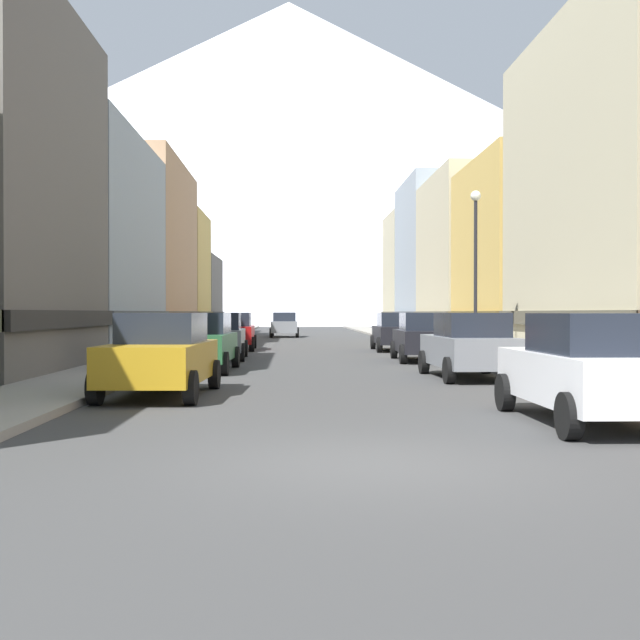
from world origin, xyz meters
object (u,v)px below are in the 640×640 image
at_px(trash_bin_right, 633,366).
at_px(pedestrian_2, 122,342).
at_px(car_right_2, 424,337).
at_px(pedestrian_0, 473,335).
at_px(car_left_2, 219,336).
at_px(car_left_3, 234,331).
at_px(car_left_1, 200,342).
at_px(car_right_3, 396,331).
at_px(streetlamp_right, 476,249).
at_px(car_left_0, 161,354).
at_px(car_driving_0, 284,325).
at_px(car_right_0, 591,368).
at_px(car_right_1, 470,345).

xyz_separation_m(trash_bin_right, pedestrian_2, (-12.60, 7.84, 0.24)).
xyz_separation_m(car_right_2, pedestrian_0, (2.45, 2.78, -0.03)).
bearing_deg(pedestrian_2, car_left_2, 66.46).
bearing_deg(car_left_3, car_left_1, -90.00).
distance_m(car_left_2, pedestrian_2, 6.14).
bearing_deg(car_right_2, car_left_2, 169.30).
bearing_deg(trash_bin_right, car_left_1, 143.83).
height_order(car_right_3, pedestrian_2, car_right_3).
height_order(car_left_1, trash_bin_right, car_left_1).
xyz_separation_m(pedestrian_2, streetlamp_right, (11.60, 2.63, 3.11)).
xyz_separation_m(car_left_0, car_right_3, (7.60, 19.57, 0.00)).
bearing_deg(car_driving_0, pedestrian_0, -73.01).
height_order(car_left_1, pedestrian_2, car_left_1).
height_order(car_left_2, car_right_0, same).
relative_size(car_right_0, car_driving_0, 1.00).
distance_m(car_left_2, car_right_0, 19.29).
bearing_deg(car_left_3, pedestrian_0, -30.87).
relative_size(car_right_1, trash_bin_right, 4.54).
bearing_deg(car_right_1, pedestrian_2, 161.50).
height_order(car_left_1, car_right_2, same).
height_order(car_left_3, pedestrian_0, car_left_3).
distance_m(car_driving_0, pedestrian_0, 26.87).
distance_m(car_left_0, car_left_2, 13.23).
distance_m(car_left_3, pedestrian_0, 11.71).
relative_size(car_left_3, car_right_2, 0.99).
relative_size(car_left_0, car_driving_0, 1.02).
bearing_deg(car_left_3, car_left_0, -90.00).
relative_size(car_left_3, car_right_0, 1.00).
xyz_separation_m(car_left_2, streetlamp_right, (9.15, -3.00, 3.09)).
height_order(car_right_0, car_right_3, same).
bearing_deg(car_right_2, trash_bin_right, -78.03).
bearing_deg(car_left_1, car_left_0, -89.99).
bearing_deg(car_right_2, car_right_0, -89.99).
bearing_deg(trash_bin_right, car_left_3, 115.99).
bearing_deg(car_left_1, car_right_2, 31.28).
bearing_deg(car_right_0, car_right_2, 90.01).
distance_m(car_left_1, car_driving_0, 33.16).
relative_size(car_right_0, car_right_2, 0.99).
bearing_deg(car_right_2, car_left_3, 130.85).
bearing_deg(car_right_3, trash_bin_right, -82.66).
bearing_deg(car_left_2, car_left_1, -90.00).
bearing_deg(car_left_3, car_right_3, -7.55).
distance_m(car_right_0, car_right_3, 24.08).
relative_size(trash_bin_right, pedestrian_2, 0.62).
distance_m(car_left_2, car_right_3, 9.90).
relative_size(car_left_0, car_left_1, 1.00).
bearing_deg(car_left_0, car_left_1, 90.01).
height_order(car_driving_0, pedestrian_2, car_driving_0).
height_order(car_right_0, pedestrian_2, car_right_0).
bearing_deg(car_left_2, streetlamp_right, -18.14).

